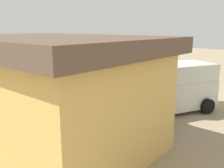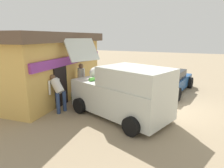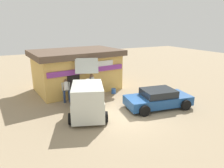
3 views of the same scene
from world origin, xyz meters
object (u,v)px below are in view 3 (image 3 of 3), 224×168
object	(u,v)px
storefront_bar	(77,69)
parked_sedan	(158,99)
delivery_van	(88,99)
paint_bucket	(114,91)
vendor_standing	(92,84)
customer_bending	(66,89)
unloaded_banana_pile	(88,92)

from	to	relation	value
storefront_bar	parked_sedan	world-z (taller)	storefront_bar
storefront_bar	parked_sedan	size ratio (longest dim) A/B	1.64
delivery_van	paint_bucket	bearing A→B (deg)	40.91
vendor_standing	customer_bending	distance (m)	1.89
delivery_van	unloaded_banana_pile	xyz separation A→B (m)	(1.15, 3.12, -0.73)
delivery_van	vendor_standing	bearing A→B (deg)	63.72
paint_bucket	unloaded_banana_pile	bearing A→B (deg)	166.08
storefront_bar	paint_bucket	bearing A→B (deg)	-48.27
unloaded_banana_pile	paint_bucket	world-z (taller)	unloaded_banana_pile
storefront_bar	customer_bending	xyz separation A→B (m)	(-1.54, -2.44, -0.72)
storefront_bar	unloaded_banana_pile	size ratio (longest dim) A/B	8.42
vendor_standing	storefront_bar	bearing A→B (deg)	98.31
parked_sedan	customer_bending	size ratio (longest dim) A/B	2.86
vendor_standing	unloaded_banana_pile	world-z (taller)	vendor_standing
storefront_bar	vendor_standing	distance (m)	2.45
parked_sedan	unloaded_banana_pile	size ratio (longest dim) A/B	5.15
unloaded_banana_pile	delivery_van	bearing A→B (deg)	-110.14
parked_sedan	delivery_van	bearing A→B (deg)	166.86
delivery_van	customer_bending	distance (m)	2.62
delivery_van	unloaded_banana_pile	size ratio (longest dim) A/B	5.62
storefront_bar	paint_bucket	size ratio (longest dim) A/B	18.82
storefront_bar	vendor_standing	xyz separation A→B (m)	(0.34, -2.34, -0.62)
vendor_standing	customer_bending	size ratio (longest dim) A/B	1.14
customer_bending	paint_bucket	size ratio (longest dim) A/B	4.02
vendor_standing	paint_bucket	bearing A→B (deg)	-0.05
storefront_bar	paint_bucket	world-z (taller)	storefront_bar
delivery_van	parked_sedan	world-z (taller)	delivery_van
unloaded_banana_pile	paint_bucket	distance (m)	1.97
delivery_van	parked_sedan	distance (m)	4.46
vendor_standing	paint_bucket	size ratio (longest dim) A/B	4.58
delivery_van	vendor_standing	xyz separation A→B (m)	(1.31, 2.65, 0.04)
storefront_bar	customer_bending	world-z (taller)	storefront_bar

